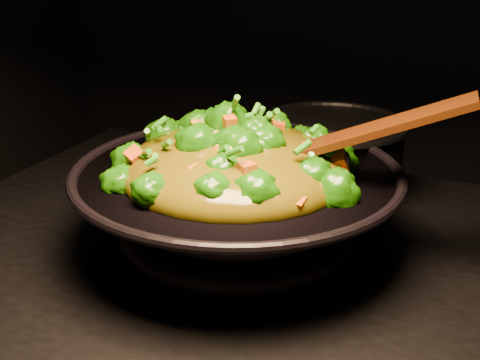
% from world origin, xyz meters
% --- Properties ---
extents(wok, '(0.45, 0.45, 0.13)m').
position_xyz_m(wok, '(-0.09, 0.03, 0.96)').
color(wok, black).
rests_on(wok, stovetop).
extents(stir_fry, '(0.33, 0.33, 0.11)m').
position_xyz_m(stir_fry, '(-0.09, 0.02, 1.08)').
color(stir_fry, '#195B06').
rests_on(stir_fry, wok).
extents(spatula, '(0.34, 0.10, 0.14)m').
position_xyz_m(spatula, '(0.05, 0.05, 1.09)').
color(spatula, '#3B1909').
rests_on(spatula, wok).
extents(back_pot, '(0.30, 0.30, 0.14)m').
position_xyz_m(back_pot, '(-0.03, 0.28, 0.97)').
color(back_pot, black).
rests_on(back_pot, stovetop).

